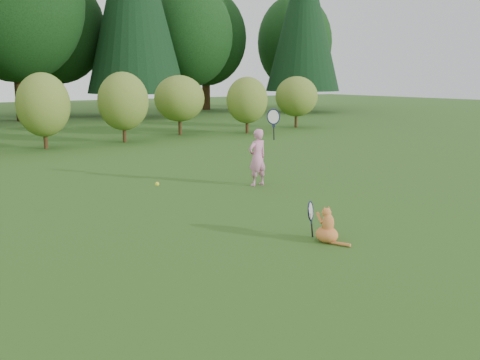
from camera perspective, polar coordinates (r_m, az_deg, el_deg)
ground at (r=8.90m, az=1.88°, el=-5.38°), size 100.00×100.00×0.00m
shrub_row at (r=20.53m, az=-20.43°, el=7.22°), size 28.00×3.00×2.80m
child at (r=12.39m, az=1.92°, el=2.57°), size 0.75×0.46×1.98m
cat at (r=8.34m, az=9.20°, el=-4.61°), size 0.42×0.75×0.76m
tennis_ball at (r=9.30m, az=-8.83°, el=-0.42°), size 0.07×0.07×0.07m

